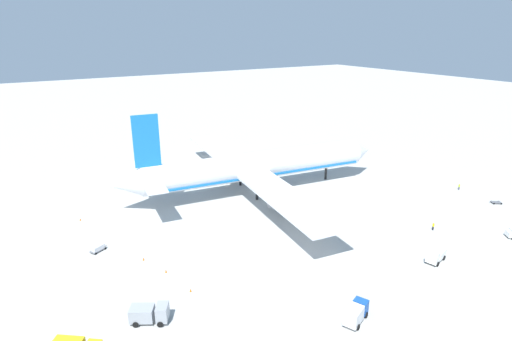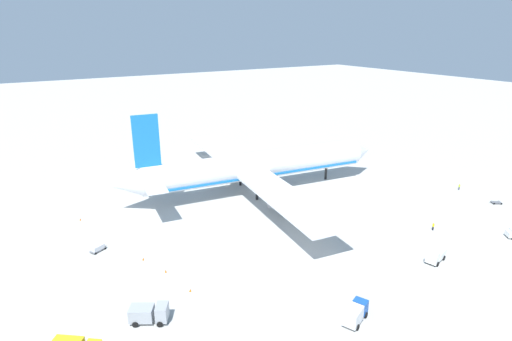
{
  "view_description": "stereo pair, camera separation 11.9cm",
  "coord_description": "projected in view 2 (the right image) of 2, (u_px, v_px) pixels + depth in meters",
  "views": [
    {
      "loc": [
        -54.84,
        -87.68,
        41.08
      ],
      "look_at": [
        -1.96,
        -1.8,
        6.48
      ],
      "focal_mm": 29.06,
      "sensor_mm": 36.0,
      "label": 1
    },
    {
      "loc": [
        -54.74,
        -87.74,
        41.08
      ],
      "look_at": [
        -1.96,
        -1.8,
        6.48
      ],
      "focal_mm": 29.06,
      "sensor_mm": 36.0,
      "label": 2
    }
  ],
  "objects": [
    {
      "name": "traffic_cone_3",
      "position": [
        190.0,
        290.0,
        68.2
      ],
      "size": [
        0.36,
        0.36,
        0.55
      ],
      "primitive_type": "cone",
      "color": "orange",
      "rests_on": "ground"
    },
    {
      "name": "airliner",
      "position": [
        254.0,
        166.0,
        108.48
      ],
      "size": [
        73.83,
        78.33,
        22.86
      ],
      "color": "white",
      "rests_on": "ground"
    },
    {
      "name": "ground_worker_0",
      "position": [
        433.0,
        226.0,
        88.84
      ],
      "size": [
        0.55,
        0.55,
        1.76
      ],
      "color": "black",
      "rests_on": "ground"
    },
    {
      "name": "ground_plane",
      "position": [
        259.0,
        190.0,
        111.15
      ],
      "size": [
        600.0,
        600.0,
        0.0
      ],
      "primitive_type": "plane",
      "color": "#B2B2AD"
    },
    {
      "name": "traffic_cone_1",
      "position": [
        166.0,
        271.0,
        73.58
      ],
      "size": [
        0.36,
        0.36,
        0.55
      ],
      "primitive_type": "cone",
      "color": "orange",
      "rests_on": "ground"
    },
    {
      "name": "baggage_cart_1",
      "position": [
        496.0,
        202.0,
        102.66
      ],
      "size": [
        2.82,
        2.47,
        0.4
      ],
      "color": "#595B60",
      "rests_on": "ground"
    },
    {
      "name": "baggage_cart_0",
      "position": [
        98.0,
        248.0,
        80.54
      ],
      "size": [
        3.46,
        2.6,
        1.22
      ],
      "color": "#595B60",
      "rests_on": "ground"
    },
    {
      "name": "service_truck_2",
      "position": [
        355.0,
        313.0,
        60.86
      ],
      "size": [
        5.49,
        3.92,
        2.72
      ],
      "color": "#194CA5",
      "rests_on": "ground"
    },
    {
      "name": "service_truck_1",
      "position": [
        149.0,
        313.0,
        60.83
      ],
      "size": [
        5.98,
        4.87,
        2.81
      ],
      "color": "#999EA5",
      "rests_on": "ground"
    },
    {
      "name": "traffic_cone_2",
      "position": [
        80.0,
        219.0,
        93.55
      ],
      "size": [
        0.36,
        0.36,
        0.55
      ],
      "primitive_type": "cone",
      "color": "orange",
      "rests_on": "ground"
    },
    {
      "name": "ground_worker_1",
      "position": [
        459.0,
        187.0,
        111.09
      ],
      "size": [
        0.41,
        0.41,
        1.76
      ],
      "color": "#3F3F47",
      "rests_on": "ground"
    },
    {
      "name": "traffic_cone_0",
      "position": [
        143.0,
        259.0,
        77.46
      ],
      "size": [
        0.36,
        0.36,
        0.55
      ],
      "primitive_type": "cone",
      "color": "orange",
      "rests_on": "ground"
    },
    {
      "name": "service_truck_3",
      "position": [
        435.0,
        255.0,
        76.71
      ],
      "size": [
        5.1,
        3.29,
        2.7
      ],
      "color": "white",
      "rests_on": "ground"
    }
  ]
}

